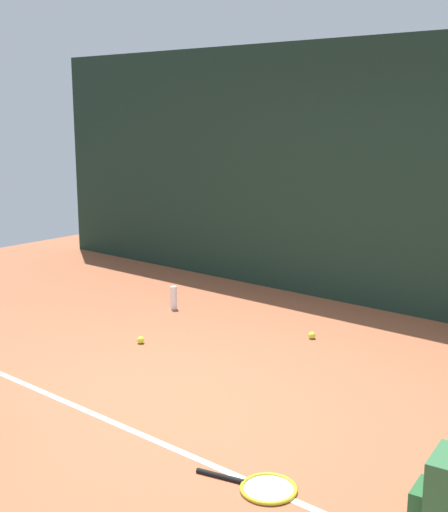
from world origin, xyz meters
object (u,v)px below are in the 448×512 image
object	(u,v)px
tennis_ball_by_fence	(312,335)
water_bottle	(174,298)
tennis_racket	(264,487)
backpack	(448,498)
tennis_ball_near_player	(141,340)

from	to	relation	value
tennis_ball_by_fence	water_bottle	xyz separation A→B (m)	(-1.66, -0.12, 0.09)
tennis_racket	tennis_ball_by_fence	size ratio (longest dim) A/B	9.65
backpack	tennis_ball_near_player	size ratio (longest dim) A/B	6.67
backpack	tennis_ball_by_fence	xyz separation A→B (m)	(-2.14, 2.11, -0.18)
backpack	tennis_ball_near_player	bearing A→B (deg)	-114.99
tennis_racket	water_bottle	world-z (taller)	water_bottle
tennis_racket	tennis_ball_near_player	world-z (taller)	tennis_ball_near_player
backpack	tennis_ball_by_fence	bearing A→B (deg)	-142.50
tennis_ball_near_player	tennis_ball_by_fence	xyz separation A→B (m)	(1.12, 1.11, 0.00)
tennis_racket	backpack	bearing A→B (deg)	-0.31
tennis_racket	backpack	xyz separation A→B (m)	(0.95, 0.23, 0.20)
tennis_racket	tennis_ball_by_fence	xyz separation A→B (m)	(-1.19, 2.34, 0.02)
tennis_ball_near_player	water_bottle	xyz separation A→B (m)	(-0.54, 0.99, 0.09)
water_bottle	backpack	bearing A→B (deg)	-27.66
tennis_racket	tennis_ball_by_fence	distance (m)	2.63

